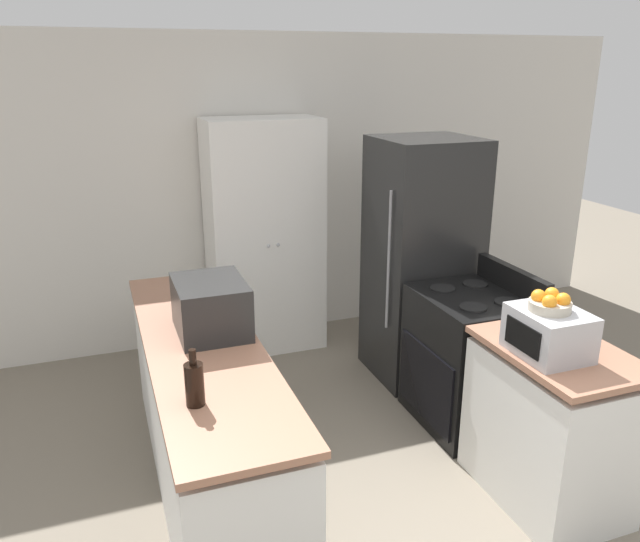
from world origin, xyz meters
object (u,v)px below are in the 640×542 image
pantry_cabinet (265,237)px  microwave (211,307)px  refrigerator (421,261)px  toaster_oven (549,333)px  stove (469,358)px  fruit_bowl (550,303)px  wine_bottle (194,383)px

pantry_cabinet → microwave: (-0.75, -1.64, 0.09)m
refrigerator → toaster_oven: refrigerator is taller
stove → toaster_oven: toaster_oven is taller
pantry_cabinet → toaster_oven: bearing=-72.0°
refrigerator → stove: bearing=-92.5°
fruit_bowl → refrigerator: bearing=83.9°
pantry_cabinet → fruit_bowl: pantry_cabinet is taller
wine_bottle → toaster_oven: (1.79, -0.12, 0.02)m
stove → microwave: 1.81m
pantry_cabinet → wine_bottle: bearing=-112.0°
stove → refrigerator: (0.03, 0.77, 0.46)m
pantry_cabinet → refrigerator: bearing=-42.3°
pantry_cabinet → fruit_bowl: (0.81, -2.52, 0.23)m
microwave → toaster_oven: 1.81m
microwave → wine_bottle: (-0.22, -0.76, -0.04)m
toaster_oven → fruit_bowl: size_ratio=1.78×
stove → refrigerator: size_ratio=0.58×
stove → microwave: microwave is taller
toaster_oven → fruit_bowl: (-0.01, 0.01, 0.16)m
pantry_cabinet → wine_bottle: size_ratio=7.28×
refrigerator → fruit_bowl: bearing=-96.1°
refrigerator → wine_bottle: (-1.96, -1.51, 0.10)m
pantry_cabinet → toaster_oven: 2.66m
stove → wine_bottle: (-1.93, -0.74, 0.55)m
refrigerator → toaster_oven: size_ratio=4.88×
pantry_cabinet → stove: bearing=-60.2°
wine_bottle → stove: bearing=21.0°
pantry_cabinet → stove: (0.95, -1.66, -0.51)m
pantry_cabinet → fruit_bowl: 2.66m
pantry_cabinet → refrigerator: pantry_cabinet is taller
stove → microwave: size_ratio=2.27×
refrigerator → microwave: bearing=-156.8°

